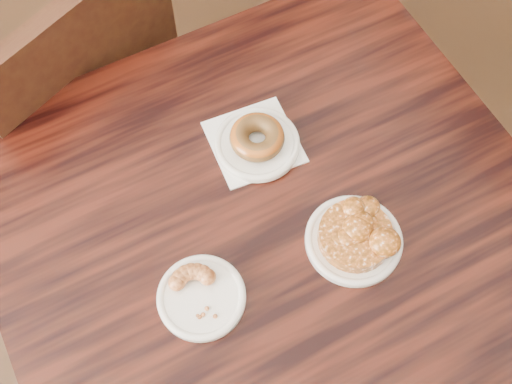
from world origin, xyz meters
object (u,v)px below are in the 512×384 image
chair_far (58,95)px  cafe_table (274,301)px  glazed_donut (257,137)px  apple_fritter (356,234)px  cruller_fragment (201,294)px

chair_far → cafe_table: bearing=86.2°
chair_far → glazed_donut: chair_far is taller
apple_fritter → cruller_fragment: 0.27m
cafe_table → apple_fritter: apple_fritter is taller
chair_far → glazed_donut: (0.25, -0.53, 0.33)m
glazed_donut → apple_fritter: size_ratio=0.59×
cafe_table → chair_far: size_ratio=1.04×
chair_far → glazed_donut: bearing=95.8°
chair_far → apple_fritter: size_ratio=5.43×
cafe_table → apple_fritter: bearing=-34.2°
cafe_table → glazed_donut: bearing=74.8°
chair_far → apple_fritter: bearing=91.4°
glazed_donut → cafe_table: bearing=-108.8°
glazed_donut → apple_fritter: apple_fritter is taller
cruller_fragment → glazed_donut: bearing=41.5°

